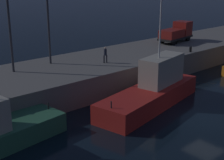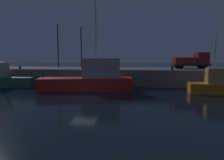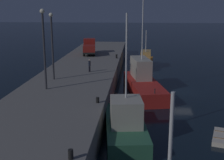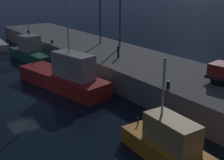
{
  "view_description": "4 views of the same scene",
  "coord_description": "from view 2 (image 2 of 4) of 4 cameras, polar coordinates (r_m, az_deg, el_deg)",
  "views": [
    {
      "loc": [
        -20.49,
        -12.43,
        10.33
      ],
      "look_at": [
        -0.98,
        9.54,
        1.16
      ],
      "focal_mm": 53.37,
      "sensor_mm": 36.0,
      "label": 1
    },
    {
      "loc": [
        5.61,
        -20.61,
        3.99
      ],
      "look_at": [
        1.91,
        7.24,
        1.04
      ],
      "focal_mm": 34.03,
      "sensor_mm": 36.0,
      "label": 2
    },
    {
      "loc": [
        -35.57,
        5.68,
        10.09
      ],
      "look_at": [
        1.41,
        8.74,
        0.97
      ],
      "focal_mm": 48.1,
      "sensor_mm": 36.0,
      "label": 3
    },
    {
      "loc": [
        25.22,
        -7.75,
        10.47
      ],
      "look_at": [
        1.85,
        9.0,
        0.78
      ],
      "focal_mm": 47.19,
      "sensor_mm": 36.0,
      "label": 4
    }
  ],
  "objects": [
    {
      "name": "bollard_east",
      "position": [
        34.37,
        -23.48,
        3.14
      ],
      "size": [
        0.28,
        0.28,
        0.47
      ],
      "primitive_type": "cylinder",
      "color": "black",
      "rests_on": "pier_quay"
    },
    {
      "name": "fishing_boat_blue",
      "position": [
        26.36,
        -5.97,
        0.14
      ],
      "size": [
        11.76,
        5.23,
        10.8
      ],
      "color": "red",
      "rests_on": "ground"
    },
    {
      "name": "lamp_post_east",
      "position": [
        36.73,
        -8.29,
        9.93
      ],
      "size": [
        0.44,
        0.44,
        7.12
      ],
      "color": "#38383D",
      "rests_on": "pier_quay"
    },
    {
      "name": "pier_quay",
      "position": [
        33.93,
        -1.98,
        1.23
      ],
      "size": [
        63.98,
        9.0,
        2.34
      ],
      "color": "slate",
      "rests_on": "ground"
    },
    {
      "name": "dockworker",
      "position": [
        32.5,
        -2.8,
        4.63
      ],
      "size": [
        0.4,
        0.34,
        1.54
      ],
      "color": "black",
      "rests_on": "pier_quay"
    },
    {
      "name": "lamp_post_west",
      "position": [
        37.69,
        -14.35,
        10.06
      ],
      "size": [
        0.44,
        0.44,
        7.56
      ],
      "color": "#38383D",
      "rests_on": "pier_quay"
    },
    {
      "name": "ground_plane",
      "position": [
        21.73,
        -7.55,
        -4.63
      ],
      "size": [
        320.0,
        320.0,
        0.0
      ],
      "primitive_type": "plane",
      "color": "black"
    },
    {
      "name": "fishing_boat_white",
      "position": [
        33.29,
        -27.63,
        0.38
      ],
      "size": [
        9.1,
        4.01,
        9.64
      ],
      "color": "#2D6647",
      "rests_on": "ground"
    },
    {
      "name": "utility_truck",
      "position": [
        35.05,
        20.74,
        4.87
      ],
      "size": [
        5.76,
        2.67,
        2.47
      ],
      "color": "black",
      "rests_on": "pier_quay"
    },
    {
      "name": "bollard_central",
      "position": [
        29.7,
        15.88,
        3.18
      ],
      "size": [
        0.28,
        0.28,
        0.62
      ],
      "primitive_type": "cylinder",
      "color": "black",
      "rests_on": "pier_quay"
    }
  ]
}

